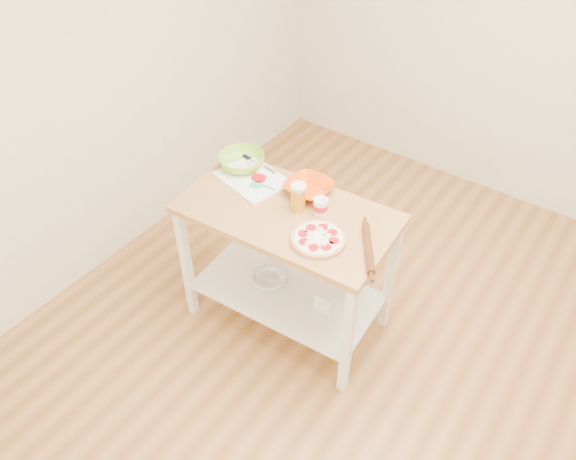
# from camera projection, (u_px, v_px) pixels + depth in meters

# --- Properties ---
(room_shell) EXTENTS (4.04, 4.54, 2.74)m
(room_shell) POSITION_uv_depth(u_px,v_px,m) (386.00, 199.00, 2.43)
(room_shell) COLOR #AD7540
(room_shell) RESTS_ON ground
(prep_island) EXTENTS (1.24, 0.73, 0.90)m
(prep_island) POSITION_uv_depth(u_px,v_px,m) (287.00, 244.00, 3.24)
(prep_island) COLOR #B28049
(prep_island) RESTS_ON ground
(pizza) EXTENTS (0.29, 0.29, 0.05)m
(pizza) POSITION_uv_depth(u_px,v_px,m) (318.00, 239.00, 2.88)
(pizza) COLOR tan
(pizza) RESTS_ON prep_island
(cutting_board) EXTENTS (0.46, 0.38, 0.04)m
(cutting_board) POSITION_uv_depth(u_px,v_px,m) (253.00, 178.00, 3.30)
(cutting_board) COLOR white
(cutting_board) RESTS_ON prep_island
(spatula) EXTENTS (0.15, 0.06, 0.01)m
(spatula) POSITION_uv_depth(u_px,v_px,m) (262.00, 186.00, 3.22)
(spatula) COLOR teal
(spatula) RESTS_ON cutting_board
(knife) EXTENTS (0.27, 0.05, 0.01)m
(knife) POSITION_uv_depth(u_px,v_px,m) (255.00, 162.00, 3.40)
(knife) COLOR silver
(knife) RESTS_ON cutting_board
(orange_bowl) EXTENTS (0.27, 0.27, 0.06)m
(orange_bowl) POSITION_uv_depth(u_px,v_px,m) (309.00, 188.00, 3.18)
(orange_bowl) COLOR #ED4F08
(orange_bowl) RESTS_ON prep_island
(green_bowl) EXTENTS (0.31, 0.31, 0.09)m
(green_bowl) POSITION_uv_depth(u_px,v_px,m) (242.00, 162.00, 3.36)
(green_bowl) COLOR #88CB33
(green_bowl) RESTS_ON prep_island
(beer_pint) EXTENTS (0.08, 0.08, 0.17)m
(beer_pint) POSITION_uv_depth(u_px,v_px,m) (298.00, 197.00, 3.03)
(beer_pint) COLOR orange
(beer_pint) RESTS_ON prep_island
(yogurt_tub) EXTENTS (0.08, 0.08, 0.17)m
(yogurt_tub) POSITION_uv_depth(u_px,v_px,m) (321.00, 206.00, 3.03)
(yogurt_tub) COLOR white
(yogurt_tub) RESTS_ON prep_island
(rolling_pin) EXTENTS (0.23, 0.31, 0.04)m
(rolling_pin) POSITION_uv_depth(u_px,v_px,m) (368.00, 248.00, 2.82)
(rolling_pin) COLOR #5E2F15
(rolling_pin) RESTS_ON prep_island
(shelf_glass_bowl) EXTENTS (0.30, 0.30, 0.07)m
(shelf_glass_bowl) POSITION_uv_depth(u_px,v_px,m) (270.00, 279.00, 3.52)
(shelf_glass_bowl) COLOR silver
(shelf_glass_bowl) RESTS_ON prep_island
(shelf_bin) EXTENTS (0.12, 0.12, 0.11)m
(shelf_bin) POSITION_uv_depth(u_px,v_px,m) (326.00, 299.00, 3.37)
(shelf_bin) COLOR white
(shelf_bin) RESTS_ON prep_island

